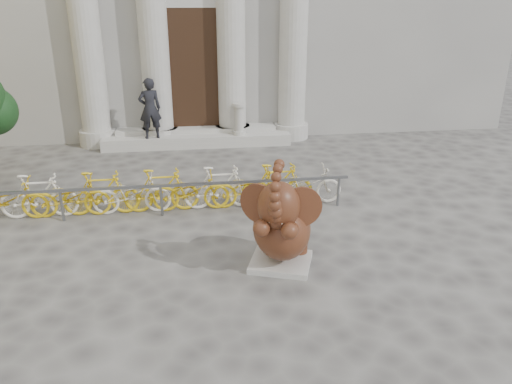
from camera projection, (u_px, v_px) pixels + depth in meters
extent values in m
plane|color=#474442|center=(215.00, 310.00, 7.69)|extent=(80.00, 80.00, 0.00)
cube|color=black|center=(194.00, 71.00, 16.00)|extent=(2.40, 0.16, 4.00)
cylinder|color=#A8A59E|center=(84.00, 15.00, 14.86)|extent=(0.90, 0.90, 8.00)
cylinder|color=#A8A59E|center=(152.00, 15.00, 15.11)|extent=(0.90, 0.90, 8.00)
cylinder|color=#A8A59E|center=(231.00, 14.00, 15.42)|extent=(0.90, 0.90, 8.00)
cylinder|color=#A8A59E|center=(294.00, 14.00, 15.68)|extent=(0.90, 0.90, 8.00)
cube|color=#A8A59E|center=(197.00, 139.00, 16.29)|extent=(6.00, 1.20, 0.36)
cube|color=#A8A59E|center=(281.00, 262.00, 8.99)|extent=(1.30, 1.24, 0.10)
ellipsoid|color=black|center=(283.00, 238.00, 9.07)|extent=(1.11, 1.09, 0.67)
ellipsoid|color=black|center=(282.00, 228.00, 8.77)|extent=(1.37, 1.52, 1.09)
cylinder|color=black|center=(269.00, 242.00, 9.31)|extent=(0.40, 0.40, 0.27)
cylinder|color=black|center=(299.00, 245.00, 9.20)|extent=(0.40, 0.40, 0.27)
cylinder|color=black|center=(264.00, 226.00, 8.35)|extent=(0.45, 0.68, 0.42)
cylinder|color=black|center=(292.00, 229.00, 8.27)|extent=(0.45, 0.68, 0.42)
ellipsoid|color=black|center=(279.00, 206.00, 8.21)|extent=(0.90, 0.87, 0.84)
cylinder|color=black|center=(259.00, 204.00, 8.41)|extent=(0.60, 0.48, 0.71)
cylinder|color=black|center=(301.00, 207.00, 8.27)|extent=(0.71, 0.07, 0.71)
cone|color=beige|center=(269.00, 220.00, 8.10)|extent=(0.09, 0.25, 0.11)
cone|color=beige|center=(284.00, 221.00, 8.05)|extent=(0.20, 0.24, 0.11)
cube|color=slate|center=(160.00, 186.00, 10.78)|extent=(8.39, 0.06, 0.06)
cylinder|color=slate|center=(62.00, 206.00, 10.64)|extent=(0.06, 0.06, 0.70)
cylinder|color=slate|center=(161.00, 201.00, 10.91)|extent=(0.06, 0.06, 0.70)
cylinder|color=slate|center=(256.00, 196.00, 11.17)|extent=(0.06, 0.06, 0.70)
cylinder|color=slate|center=(338.00, 192.00, 11.42)|extent=(0.06, 0.06, 0.70)
imported|color=gold|center=(7.00, 198.00, 10.66)|extent=(1.70, 0.50, 1.00)
imported|color=silver|center=(38.00, 196.00, 10.75)|extent=(1.66, 0.47, 1.00)
imported|color=gold|center=(70.00, 195.00, 10.83)|extent=(1.70, 0.50, 1.00)
imported|color=gold|center=(101.00, 193.00, 10.92)|extent=(1.66, 0.47, 1.00)
imported|color=silver|center=(131.00, 192.00, 11.00)|extent=(1.70, 0.50, 1.00)
imported|color=gold|center=(161.00, 190.00, 11.08)|extent=(1.66, 0.47, 1.00)
imported|color=gold|center=(191.00, 189.00, 11.17)|extent=(1.70, 0.50, 1.00)
imported|color=silver|center=(220.00, 187.00, 11.25)|extent=(1.66, 0.47, 1.00)
imported|color=gold|center=(249.00, 186.00, 11.33)|extent=(1.70, 0.50, 1.00)
imported|color=gold|center=(277.00, 185.00, 11.42)|extent=(1.66, 0.47, 1.00)
imported|color=silver|center=(305.00, 183.00, 11.50)|extent=(1.70, 0.50, 1.00)
imported|color=black|center=(150.00, 109.00, 15.38)|extent=(0.76, 0.58, 1.87)
cylinder|color=#A8A59E|center=(239.00, 133.00, 16.10)|extent=(0.41, 0.41, 0.12)
cylinder|color=#A8A59E|center=(239.00, 120.00, 15.95)|extent=(0.29, 0.29, 0.93)
cylinder|color=#A8A59E|center=(239.00, 105.00, 15.77)|extent=(0.41, 0.41, 0.10)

